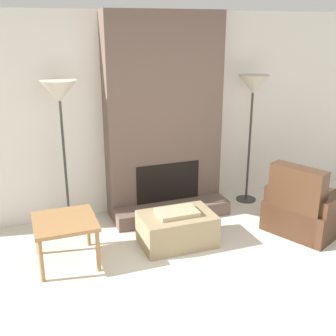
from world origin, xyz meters
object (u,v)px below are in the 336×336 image
(armchair, at_px, (308,209))
(side_table, at_px, (65,225))
(ottoman, at_px, (177,228))
(floor_lamp_right, at_px, (253,90))
(floor_lamp_left, at_px, (60,98))

(armchair, height_order, side_table, armchair)
(ottoman, height_order, floor_lamp_right, floor_lamp_right)
(side_table, bearing_deg, ottoman, -1.62)
(ottoman, relative_size, armchair, 0.66)
(armchair, relative_size, floor_lamp_right, 0.71)
(armchair, bearing_deg, ottoman, 58.54)
(floor_lamp_left, distance_m, floor_lamp_right, 2.54)
(side_table, height_order, floor_lamp_right, floor_lamp_right)
(ottoman, bearing_deg, armchair, -6.68)
(floor_lamp_left, bearing_deg, floor_lamp_right, 0.00)
(side_table, distance_m, floor_lamp_left, 1.46)
(side_table, xyz_separation_m, floor_lamp_left, (0.14, 0.83, 1.19))
(ottoman, distance_m, armchair, 1.68)
(ottoman, bearing_deg, floor_lamp_right, 31.24)
(armchair, relative_size, side_table, 1.95)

